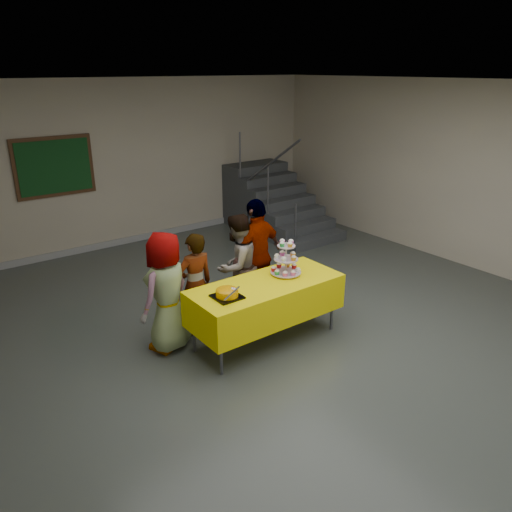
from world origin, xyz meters
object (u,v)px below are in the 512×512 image
Objects in this scene: noticeboard at (54,167)px; bake_table at (266,299)px; schoolchild_a at (166,292)px; schoolchild_d at (257,255)px; bear_cake at (227,293)px; schoolchild_c at (237,266)px; staircase at (272,205)px; cupcake_stand at (286,261)px; schoolchild_b at (195,284)px.

bake_table is at bearing -76.63° from noticeboard.
schoolchild_a is 1.11× the size of noticeboard.
bear_cake is at bearing 25.61° from schoolchild_d.
schoolchild_c is 0.59× the size of staircase.
noticeboard reaches higher than schoolchild_d.
cupcake_stand is 1.48m from schoolchild_a.
bake_table is 0.78× the size of staircase.
schoolchild_b reaches higher than bake_table.
noticeboard is at bearing 168.19° from staircase.
schoolchild_d is (1.04, 0.83, -0.05)m from bear_cake.
schoolchild_b is 3.89m from noticeboard.
staircase reaches higher than schoolchild_d.
bake_table is 5.25× the size of bear_cake.
schoolchild_c reaches higher than schoolchild_b.
schoolchild_d is (1.47, 0.21, 0.06)m from schoolchild_a.
schoolchild_b is (0.01, 0.73, -0.17)m from bear_cake.
schoolchild_a is at bearing 160.07° from cupcake_stand.
noticeboard is (-0.03, 3.86, 0.88)m from schoolchild_a.
schoolchild_c is (1.14, 0.22, -0.02)m from schoolchild_a.
cupcake_stand reaches higher than bear_cake.
schoolchild_c is at bearing 108.32° from cupcake_stand.
cupcake_stand is 4.63m from noticeboard.
staircase is at bearing -144.35° from schoolchild_d.
staircase reaches higher than cupcake_stand.
staircase is (2.49, 2.82, -0.29)m from schoolchild_d.
bake_table is at bearing -169.67° from cupcake_stand.
bear_cake is 0.25× the size of schoolchild_c.
bear_cake is at bearing 34.57° from schoolchild_c.
cupcake_stand is 0.79m from schoolchild_c.
schoolchild_d reaches higher than bake_table.
noticeboard reaches higher than bear_cake.
schoolchild_a is (-0.43, 0.62, -0.10)m from bear_cake.
noticeboard is at bearing -80.45° from schoolchild_d.
bake_table is 0.92m from schoolchild_d.
schoolchild_b is at bearing -6.57° from schoolchild_c.
schoolchild_d is 1.20× the size of noticeboard.
bake_table is 4.64m from staircase.
schoolchild_a is at bearing 151.10° from bake_table.
schoolchild_c is (0.69, 0.10, 0.04)m from schoolchild_b.
bake_table is at bearing 5.26° from bear_cake.
noticeboard is at bearing -87.27° from schoolchild_c.
staircase is (2.95, 3.59, -0.07)m from bake_table.
schoolchild_a is at bearing -4.83° from schoolchild_d.
schoolchild_a is 1.10× the size of schoolchild_b.
noticeboard is (-1.05, 4.42, 1.04)m from bake_table.
schoolchild_a is (-1.02, 0.57, 0.17)m from bake_table.
cupcake_stand is (0.36, 0.06, 0.38)m from bake_table.
schoolchild_c is at bearing 81.32° from bake_table.
schoolchild_b is 0.70m from schoolchild_c.
cupcake_stand is 1.24× the size of bear_cake.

